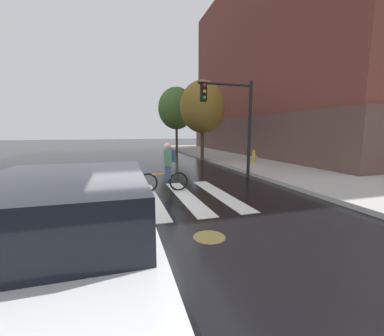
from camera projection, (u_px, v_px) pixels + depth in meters
The scene contains 11 objects.
ground_plane at pixel (136, 201), 7.21m from camera, with size 120.00×120.00×0.00m, color black.
sidewalk at pixel (357, 181), 9.70m from camera, with size 6.50×50.00×0.15m, color #B2AFA8.
crosswalk_stripes at pixel (150, 199), 7.33m from camera, with size 5.10×4.08×0.01m.
manhole_cover at pixel (209, 237), 4.72m from camera, with size 0.64×0.64×0.01m, color #473D1E.
sedan_near at pixel (71, 240), 2.78m from camera, with size 2.20×4.62×1.59m.
cyclist at pixel (167, 167), 8.22m from camera, with size 1.71×0.38×1.69m.
traffic_light_near at pixel (233, 112), 10.21m from camera, with size 2.47×0.28×4.20m.
fire_hydrant at pixel (254, 156), 15.00m from camera, with size 0.33×0.22×0.78m.
street_tree_near at pixel (202, 107), 16.52m from camera, with size 3.11×3.11×5.52m.
street_tree_mid at pixel (176, 108), 23.84m from camera, with size 3.59×3.59×6.39m.
corner_building at pixel (324, 72), 22.44m from camera, with size 17.72×22.76×15.32m.
Camera 1 is at (-0.40, -7.17, 2.06)m, focal length 22.45 mm.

